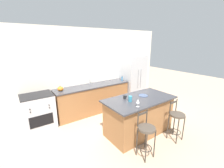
% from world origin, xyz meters
% --- Properties ---
extents(ground_plane, '(18.00, 18.00, 0.00)m').
position_xyz_m(ground_plane, '(0.00, 0.00, 0.00)').
color(ground_plane, tan).
extents(wall_back, '(6.00, 0.07, 2.70)m').
position_xyz_m(wall_back, '(0.00, 0.67, 1.35)').
color(wall_back, beige).
rests_on(wall_back, ground_plane).
extents(back_counter, '(2.49, 0.65, 0.93)m').
position_xyz_m(back_counter, '(0.00, 0.36, 0.46)').
color(back_counter, '#936038').
rests_on(back_counter, ground_plane).
extents(sink_faucet, '(0.02, 0.13, 0.22)m').
position_xyz_m(sink_faucet, '(0.00, 0.55, 1.06)').
color(sink_faucet, '#ADAFB5').
rests_on(sink_faucet, back_counter).
extents(kitchen_island, '(1.78, 0.93, 0.94)m').
position_xyz_m(kitchen_island, '(0.36, -1.39, 0.47)').
color(kitchen_island, '#936038').
rests_on(kitchen_island, ground_plane).
extents(refrigerator, '(0.81, 0.74, 1.79)m').
position_xyz_m(refrigerator, '(1.67, 0.29, 0.89)').
color(refrigerator, '#ADAFB5').
rests_on(refrigerator, ground_plane).
extents(oven_range, '(0.78, 0.68, 0.95)m').
position_xyz_m(oven_range, '(-1.68, 0.32, 0.47)').
color(oven_range, '#B7B7BC').
rests_on(oven_range, ground_plane).
extents(bar_stool_near, '(0.34, 0.34, 0.97)m').
position_xyz_m(bar_stool_near, '(-0.14, -2.09, 0.54)').
color(bar_stool_near, '#332D28').
rests_on(bar_stool_near, ground_plane).
extents(bar_stool_far, '(0.34, 0.34, 0.97)m').
position_xyz_m(bar_stool_far, '(0.86, -2.11, 0.54)').
color(bar_stool_far, '#332D28').
rests_on(bar_stool_far, ground_plane).
extents(dinner_plate, '(0.24, 0.24, 0.02)m').
position_xyz_m(dinner_plate, '(0.56, -1.31, 0.94)').
color(dinner_plate, '#425170').
rests_on(dinner_plate, kitchen_island).
extents(wine_glass, '(0.07, 0.07, 0.18)m').
position_xyz_m(wine_glass, '(-0.02, -1.71, 1.06)').
color(wine_glass, white).
rests_on(wine_glass, kitchen_island).
extents(coffee_mug, '(0.11, 0.08, 0.09)m').
position_xyz_m(coffee_mug, '(0.04, -1.20, 0.98)').
color(coffee_mug, '#232326').
rests_on(coffee_mug, kitchen_island).
extents(tumbler_cup, '(0.09, 0.09, 0.13)m').
position_xyz_m(tumbler_cup, '(0.03, -1.40, 1.00)').
color(tumbler_cup, teal).
rests_on(tumbler_cup, kitchen_island).
extents(pumpkin_decoration, '(0.17, 0.17, 0.15)m').
position_xyz_m(pumpkin_decoration, '(-1.04, 0.35, 0.99)').
color(pumpkin_decoration, orange).
rests_on(pumpkin_decoration, back_counter).
extents(soap_bottle, '(0.05, 0.05, 0.18)m').
position_xyz_m(soap_bottle, '(1.12, 0.25, 1.00)').
color(soap_bottle, teal).
rests_on(soap_bottle, back_counter).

